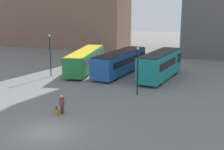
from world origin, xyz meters
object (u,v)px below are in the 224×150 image
Objects in this scene: bus_2 at (160,65)px; traveler at (62,103)px; lamp_post_1 at (50,52)px; bus_0 at (86,60)px; suitcase at (57,112)px; lamp_post_0 at (138,67)px; bus_1 at (120,62)px.

bus_2 is 15.89m from traveler.
bus_2 is 1.86× the size of lamp_post_1.
bus_0 reaches higher than suitcase.
bus_2 is 7.72m from lamp_post_0.
lamp_post_0 is at bearing -35.52° from suitcase.
suitcase is at bearing -173.38° from bus_1.
lamp_post_1 is at bearing 138.28° from bus_0.
bus_2 is at bearing -24.15° from suitcase.
bus_2 is at bearing 82.10° from lamp_post_0.
lamp_post_1 is at bearing 159.40° from lamp_post_0.
suitcase is (-0.23, -0.46, -0.69)m from traveler.
bus_2 reaches higher than suitcase.
lamp_post_1 is at bearing 111.98° from bus_2.
bus_1 is 16.62m from suitcase.
bus_1 is 1.20× the size of bus_2.
traveler is 8.86m from lamp_post_0.
lamp_post_0 reaches higher than suitcase.
bus_0 is at bearing 12.22° from suitcase.
bus_0 is at bearing 97.67° from bus_1.
suitcase is 0.17× the size of lamp_post_0.
bus_0 is 2.32× the size of lamp_post_1.
lamp_post_1 is (-2.94, -4.33, 1.59)m from bus_0.
bus_2 is 12.12× the size of suitcase.
traveler is at bearing -171.63° from bus_0.
bus_2 is at bearing -23.99° from traveler.
traveler is (-5.80, -14.78, -0.79)m from bus_2.
lamp_post_0 is 13.15m from lamp_post_1.
lamp_post_1 reaches higher than bus_2.
bus_2 reaches higher than bus_1.
lamp_post_1 is at bearing 28.21° from suitcase.
bus_0 is at bearing 136.28° from lamp_post_0.
bus_0 is at bearing 13.38° from traveler.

